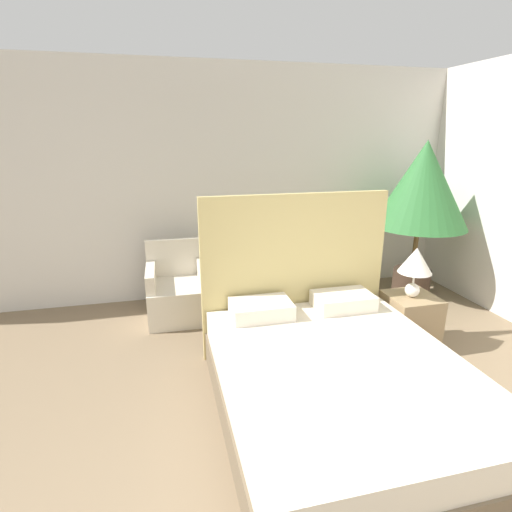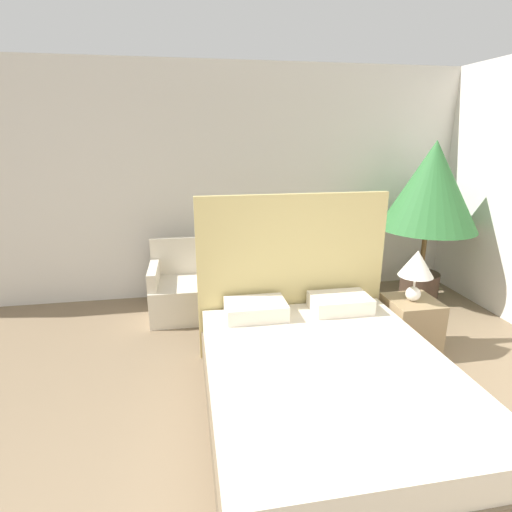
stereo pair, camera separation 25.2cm
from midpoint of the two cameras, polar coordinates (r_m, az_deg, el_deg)
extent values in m
cube|color=silver|center=(5.16, -1.81, 10.16)|extent=(10.00, 0.06, 2.90)
cube|color=brown|center=(3.21, 12.68, -20.35)|extent=(1.76, 2.14, 0.28)
cube|color=beige|center=(3.07, 13.00, -16.58)|extent=(1.72, 2.10, 0.23)
cube|color=tan|center=(3.82, 7.07, -2.84)|extent=(1.79, 0.06, 1.56)
cube|color=silver|center=(3.58, 1.99, -7.62)|extent=(0.54, 0.36, 0.14)
cube|color=silver|center=(3.81, 13.79, -6.54)|extent=(0.54, 0.36, 0.14)
cube|color=beige|center=(4.78, -9.14, -6.07)|extent=(0.70, 0.71, 0.42)
cube|color=beige|center=(4.94, -9.42, 0.05)|extent=(0.69, 0.07, 0.45)
cube|color=beige|center=(4.68, -12.94, -2.71)|extent=(0.11, 0.63, 0.21)
cube|color=beige|center=(4.68, -5.70, -2.36)|extent=(0.11, 0.63, 0.21)
cube|color=beige|center=(4.91, 3.87, -5.25)|extent=(0.78, 0.79, 0.42)
cube|color=beige|center=(5.07, 3.59, 0.70)|extent=(0.69, 0.15, 0.45)
cube|color=beige|center=(4.78, 0.42, -1.85)|extent=(0.18, 0.64, 0.21)
cube|color=beige|center=(4.84, 7.43, -1.74)|extent=(0.18, 0.64, 0.21)
cylinder|color=#38281E|center=(5.61, 23.43, -4.02)|extent=(0.47, 0.47, 0.37)
cylinder|color=brown|center=(5.47, 24.01, 0.63)|extent=(0.06, 0.06, 0.58)
cone|color=#2D6B33|center=(5.32, 25.08, 9.08)|extent=(1.15, 1.15, 1.06)
cube|color=#937A56|center=(4.30, 22.77, -9.12)|extent=(0.46, 0.46, 0.54)
sphere|color=white|center=(4.15, 23.16, -5.01)|extent=(0.14, 0.14, 0.14)
cylinder|color=white|center=(4.11, 23.37, -3.37)|extent=(0.02, 0.02, 0.11)
cone|color=silver|center=(4.05, 23.66, -0.98)|extent=(0.32, 0.32, 0.25)
cylinder|color=#B7AD93|center=(4.79, -2.53, -5.39)|extent=(0.28, 0.28, 0.48)
camera|label=1|loc=(0.13, -88.28, 0.53)|focal=28.00mm
camera|label=2|loc=(0.13, 91.72, -0.53)|focal=28.00mm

